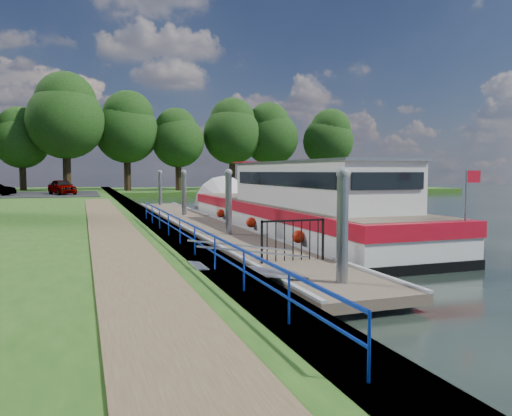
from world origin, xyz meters
name	(u,v)px	position (x,y,z in m)	size (l,w,h in m)	color
ground	(331,295)	(0.00, 0.00, 0.00)	(160.00, 160.00, 0.00)	black
bank_edge	(143,221)	(-2.55, 15.00, 0.39)	(1.10, 90.00, 0.78)	#473D2D
far_bank	(225,191)	(12.00, 52.00, 0.30)	(60.00, 18.00, 0.60)	#275017
footpath	(112,230)	(-4.40, 8.00, 0.80)	(1.60, 40.00, 0.05)	brown
carpark	(15,195)	(-11.00, 38.00, 0.81)	(14.00, 12.00, 0.06)	black
blue_fence	(187,229)	(-2.75, 3.00, 1.31)	(0.04, 18.04, 0.72)	#0C2DBF
pontoon	(203,227)	(0.00, 13.00, 0.18)	(2.50, 30.00, 0.56)	brown
mooring_piles	(202,204)	(0.00, 13.00, 1.28)	(0.30, 27.30, 3.55)	gray
gangway	(248,269)	(-1.85, 0.50, 0.63)	(2.58, 1.00, 0.92)	#A5A8AD
gate_panel	(293,234)	(0.00, 2.20, 1.15)	(1.85, 0.05, 1.15)	black
barge	(284,209)	(3.60, 11.57, 1.09)	(4.36, 21.15, 4.78)	black
horizon_trees	(116,126)	(-1.61, 48.68, 7.95)	(54.38, 10.03, 12.87)	#332316
car_a	(62,187)	(-7.05, 36.62, 1.50)	(1.57, 3.90, 1.33)	#999999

